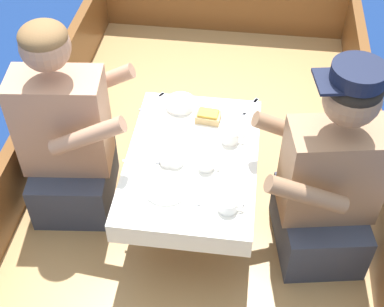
{
  "coord_description": "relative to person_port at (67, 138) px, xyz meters",
  "views": [
    {
      "loc": [
        0.21,
        -1.6,
        2.34
      ],
      "look_at": [
        0.0,
        0.04,
        0.7
      ],
      "focal_mm": 50.0,
      "sensor_mm": 36.0,
      "label": 1
    }
  ],
  "objects": [
    {
      "name": "bowl_starboard_near",
      "position": [
        0.5,
        -0.1,
        0.04
      ],
      "size": [
        0.11,
        0.11,
        0.04
      ],
      "color": "white",
      "rests_on": "cockpit_table"
    },
    {
      "name": "coffee_cup_center",
      "position": [
        0.77,
        -0.33,
        0.04
      ],
      "size": [
        0.11,
        0.08,
        0.05
      ],
      "color": "white",
      "rests_on": "cockpit_table"
    },
    {
      "name": "utensil_knife_starboard",
      "position": [
        0.6,
        -0.0,
        0.02
      ],
      "size": [
        0.04,
        0.17,
        0.0
      ],
      "rotation": [
        0.0,
        0.0,
        1.39
      ],
      "color": "silver",
      "rests_on": "cockpit_table"
    },
    {
      "name": "utensil_spoon_starboard",
      "position": [
        0.6,
        -0.35,
        0.02
      ],
      "size": [
        0.15,
        0.11,
        0.01
      ],
      "rotation": [
        0.0,
        0.0,
        0.6
      ],
      "color": "silver",
      "rests_on": "cockpit_table"
    },
    {
      "name": "gunwale_starboard",
      "position": [
        1.46,
        -0.1,
        -0.24
      ],
      "size": [
        0.06,
        3.62,
        0.34
      ],
      "primitive_type": "cube",
      "color": "brown",
      "rests_on": "boat_deck"
    },
    {
      "name": "plate_bread",
      "position": [
        0.51,
        -0.26,
        0.02
      ],
      "size": [
        0.19,
        0.19,
        0.01
      ],
      "color": "white",
      "rests_on": "cockpit_table"
    },
    {
      "name": "gunwale_port",
      "position": [
        -0.28,
        -0.1,
        -0.24
      ],
      "size": [
        0.06,
        3.62,
        0.34
      ],
      "primitive_type": "cube",
      "color": "brown",
      "rests_on": "boat_deck"
    },
    {
      "name": "utensil_spoon_center",
      "position": [
        0.4,
        -0.12,
        0.02
      ],
      "size": [
        0.17,
        0.03,
        0.01
      ],
      "rotation": [
        0.0,
        0.0,
        0.08
      ],
      "color": "silver",
      "rests_on": "cockpit_table"
    },
    {
      "name": "bow_coaming",
      "position": [
        0.59,
        1.68,
        -0.21
      ],
      "size": [
        1.68,
        0.06,
        0.39
      ],
      "primitive_type": "cube",
      "color": "brown",
      "rests_on": "boat_deck"
    },
    {
      "name": "utensil_fork_port",
      "position": [
        0.35,
        0.3,
        0.02
      ],
      "size": [
        0.11,
        0.15,
        0.0
      ],
      "rotation": [
        0.0,
        0.0,
        1.0
      ],
      "color": "silver",
      "rests_on": "cockpit_table"
    },
    {
      "name": "person_port",
      "position": [
        0.0,
        0.0,
        0.0
      ],
      "size": [
        0.55,
        0.49,
        1.01
      ],
      "rotation": [
        0.0,
        0.0,
        0.11
      ],
      "color": "#333847",
      "rests_on": "boat_deck"
    },
    {
      "name": "person_starboard",
      "position": [
        1.17,
        -0.13,
        0.01
      ],
      "size": [
        0.57,
        0.52,
        1.01
      ],
      "rotation": [
        0.0,
        0.0,
        3.32
      ],
      "color": "#333847",
      "rests_on": "boat_deck"
    },
    {
      "name": "sandwich",
      "position": [
        0.63,
        0.18,
        0.05
      ],
      "size": [
        0.12,
        0.09,
        0.05
      ],
      "rotation": [
        0.0,
        0.0,
        -0.1
      ],
      "color": "tan",
      "rests_on": "plate_sandwich"
    },
    {
      "name": "plate_sandwich",
      "position": [
        0.63,
        0.18,
        0.02
      ],
      "size": [
        0.18,
        0.18,
        0.01
      ],
      "color": "white",
      "rests_on": "cockpit_table"
    },
    {
      "name": "bowl_port_near",
      "position": [
        0.49,
        0.27,
        0.04
      ],
      "size": [
        0.14,
        0.14,
        0.04
      ],
      "color": "white",
      "rests_on": "cockpit_table"
    },
    {
      "name": "coffee_cup_starboard",
      "position": [
        0.74,
        0.06,
        0.05
      ],
      "size": [
        0.1,
        0.08,
        0.06
      ],
      "color": "white",
      "rests_on": "cockpit_table"
    },
    {
      "name": "boat_deck",
      "position": [
        0.59,
        -0.1,
        -0.54
      ],
      "size": [
        1.8,
        3.62,
        0.26
      ],
      "primitive_type": "cube",
      "color": "#A87F4C",
      "rests_on": "ground_plane"
    },
    {
      "name": "cockpit_table",
      "position": [
        0.59,
        -0.06,
        -0.03
      ],
      "size": [
        0.57,
        0.84,
        0.42
      ],
      "color": "#B2B2B7",
      "rests_on": "boat_deck"
    },
    {
      "name": "ground_plane",
      "position": [
        0.59,
        -0.1,
        -0.66
      ],
      "size": [
        60.0,
        60.0,
        0.0
      ],
      "primitive_type": "plane",
      "color": "navy"
    },
    {
      "name": "coffee_cup_port",
      "position": [
        0.66,
        -0.12,
        0.04
      ],
      "size": [
        0.1,
        0.07,
        0.06
      ],
      "color": "white",
      "rests_on": "cockpit_table"
    },
    {
      "name": "utensil_fork_starboard",
      "position": [
        0.83,
        0.32,
        0.02
      ],
      "size": [
        0.09,
        0.16,
        0.0
      ],
      "rotation": [
        0.0,
        0.0,
        1.13
      ],
      "color": "silver",
      "rests_on": "cockpit_table"
    },
    {
      "name": "utensil_knife_port",
      "position": [
        0.8,
        0.25,
        0.02
      ],
      "size": [
        0.17,
        0.04,
        0.0
      ],
      "rotation": [
        0.0,
        0.0,
        0.18
      ],
      "color": "silver",
      "rests_on": "cockpit_table"
    }
  ]
}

